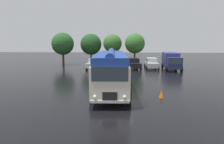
# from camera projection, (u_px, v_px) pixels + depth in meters

# --- Properties ---
(ground_plane) EXTENTS (120.00, 120.00, 0.00)m
(ground_plane) POSITION_uv_depth(u_px,v_px,m) (118.00, 90.00, 17.40)
(ground_plane) COLOR black
(vintage_bus) EXTENTS (3.25, 10.24, 3.49)m
(vintage_bus) POSITION_uv_depth(u_px,v_px,m) (111.00, 69.00, 16.83)
(vintage_bus) COLOR silver
(vintage_bus) RESTS_ON ground
(car_near_left) EXTENTS (2.41, 4.40, 1.66)m
(car_near_left) POSITION_uv_depth(u_px,v_px,m) (95.00, 63.00, 30.71)
(car_near_left) COLOR #B7BABF
(car_near_left) RESTS_ON ground
(car_mid_left) EXTENTS (2.17, 4.30, 1.66)m
(car_mid_left) POSITION_uv_depth(u_px,v_px,m) (114.00, 64.00, 30.47)
(car_mid_left) COLOR maroon
(car_mid_left) RESTS_ON ground
(car_mid_right) EXTENTS (2.40, 4.40, 1.66)m
(car_mid_right) POSITION_uv_depth(u_px,v_px,m) (133.00, 63.00, 30.78)
(car_mid_right) COLOR black
(car_mid_right) RESTS_ON ground
(car_far_right) EXTENTS (1.96, 4.20, 1.66)m
(car_far_right) POSITION_uv_depth(u_px,v_px,m) (152.00, 63.00, 30.95)
(car_far_right) COLOR #B7BABF
(car_far_right) RESTS_ON ground
(box_van) EXTENTS (2.46, 5.82, 2.50)m
(box_van) POSITION_uv_depth(u_px,v_px,m) (171.00, 61.00, 29.88)
(box_van) COLOR navy
(box_van) RESTS_ON ground
(tree_far_left) EXTENTS (3.93, 3.93, 5.74)m
(tree_far_left) POSITION_uv_depth(u_px,v_px,m) (63.00, 44.00, 35.34)
(tree_far_left) COLOR #4C3823
(tree_far_left) RESTS_ON ground
(tree_left_of_centre) EXTENTS (3.82, 3.82, 5.59)m
(tree_left_of_centre) POSITION_uv_depth(u_px,v_px,m) (92.00, 44.00, 36.29)
(tree_left_of_centre) COLOR #4C3823
(tree_left_of_centre) RESTS_ON ground
(tree_centre) EXTENTS (3.28, 3.28, 5.48)m
(tree_centre) POSITION_uv_depth(u_px,v_px,m) (113.00, 44.00, 35.29)
(tree_centre) COLOR #4C3823
(tree_centre) RESTS_ON ground
(tree_right_of_centre) EXTENTS (3.47, 3.47, 5.58)m
(tree_right_of_centre) POSITION_uv_depth(u_px,v_px,m) (134.00, 44.00, 34.66)
(tree_right_of_centre) COLOR #4C3823
(tree_right_of_centre) RESTS_ON ground
(traffic_cone) EXTENTS (0.36, 0.36, 0.55)m
(traffic_cone) POSITION_uv_depth(u_px,v_px,m) (161.00, 94.00, 14.98)
(traffic_cone) COLOR orange
(traffic_cone) RESTS_ON ground
(puddle_patch) EXTENTS (1.89, 1.89, 0.01)m
(puddle_patch) POSITION_uv_depth(u_px,v_px,m) (135.00, 104.00, 13.58)
(puddle_patch) COLOR black
(puddle_patch) RESTS_ON ground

